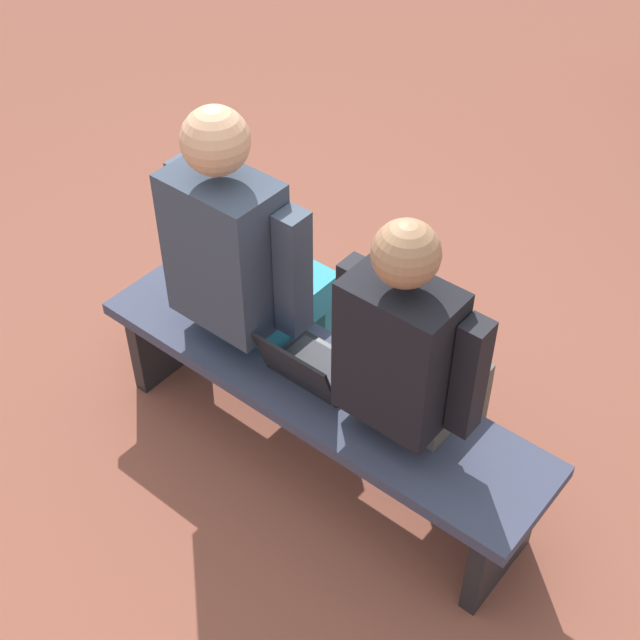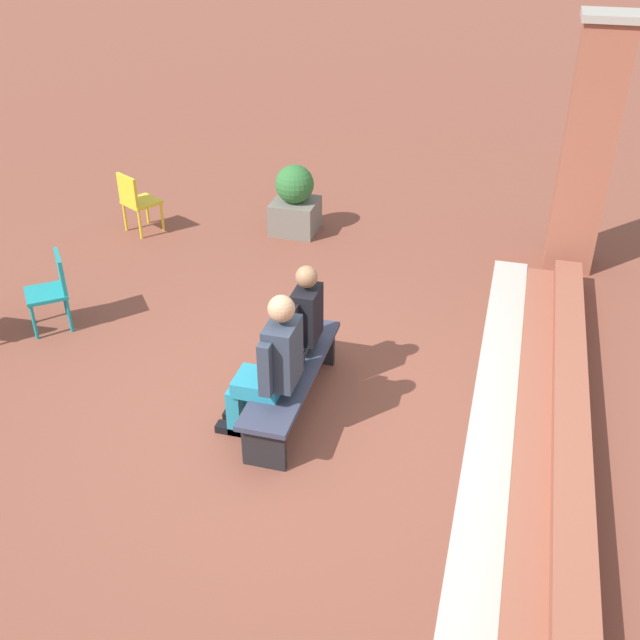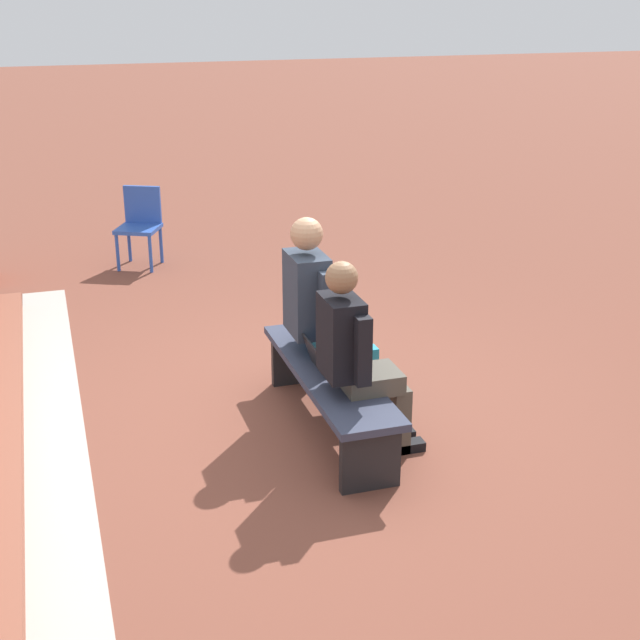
# 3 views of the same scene
# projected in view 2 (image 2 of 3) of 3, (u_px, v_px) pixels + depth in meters

# --- Properties ---
(ground_plane) EXTENTS (60.00, 60.00, 0.00)m
(ground_plane) POSITION_uv_depth(u_px,v_px,m) (298.00, 424.00, 6.75)
(ground_plane) COLOR brown
(concrete_strip) EXTENTS (7.20, 0.40, 0.01)m
(concrete_strip) POSITION_uv_depth(u_px,v_px,m) (490.00, 442.00, 6.53)
(concrete_strip) COLOR #B7B2A8
(concrete_strip) RESTS_ON ground
(brick_steps) EXTENTS (6.40, 0.60, 0.30)m
(brick_steps) POSITION_uv_depth(u_px,v_px,m) (557.00, 442.00, 6.34)
(brick_steps) COLOR #93513D
(brick_steps) RESTS_ON ground
(brick_pillar_left_of_steps) EXTENTS (0.64, 0.64, 2.99)m
(brick_pillar_left_of_steps) POSITION_uv_depth(u_px,v_px,m) (587.00, 148.00, 8.70)
(brick_pillar_left_of_steps) COLOR #93513D
(brick_pillar_left_of_steps) RESTS_ON ground
(bench) EXTENTS (1.80, 0.44, 0.45)m
(bench) POSITION_uv_depth(u_px,v_px,m) (292.00, 378.00, 6.76)
(bench) COLOR #33384C
(bench) RESTS_ON ground
(person_student) EXTENTS (0.52, 0.66, 1.31)m
(person_student) POSITION_uv_depth(u_px,v_px,m) (296.00, 324.00, 6.88)
(person_student) COLOR #4C473D
(person_student) RESTS_ON ground
(person_adult) EXTENTS (0.58, 0.73, 1.40)m
(person_adult) POSITION_uv_depth(u_px,v_px,m) (270.00, 363.00, 6.27)
(person_adult) COLOR teal
(person_adult) RESTS_ON ground
(laptop) EXTENTS (0.32, 0.29, 0.21)m
(laptop) POSITION_uv_depth(u_px,v_px,m) (293.00, 365.00, 6.66)
(laptop) COLOR black
(laptop) RESTS_ON bench
(plastic_chair_far_left) EXTENTS (0.59, 0.59, 0.84)m
(plastic_chair_far_left) POSITION_uv_depth(u_px,v_px,m) (53.00, 287.00, 7.95)
(plastic_chair_far_left) COLOR teal
(plastic_chair_far_left) RESTS_ON ground
(plastic_chair_near_bench_right) EXTENTS (0.57, 0.57, 0.84)m
(plastic_chair_near_bench_right) POSITION_uv_depth(u_px,v_px,m) (136.00, 199.00, 10.04)
(plastic_chair_near_bench_right) COLOR gold
(plastic_chair_near_bench_right) RESTS_ON ground
(planter) EXTENTS (0.60, 0.60, 0.94)m
(planter) POSITION_uv_depth(u_px,v_px,m) (295.00, 201.00, 10.10)
(planter) COLOR #6B665B
(planter) RESTS_ON ground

